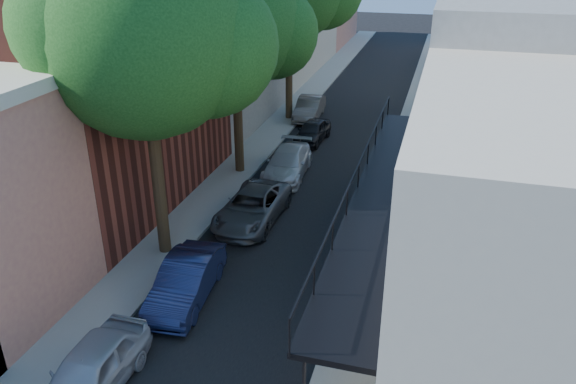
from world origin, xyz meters
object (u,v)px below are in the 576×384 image
Objects in this scene: parked_car_d at (288,163)px; parked_car_f at (309,108)px; parked_car_b at (186,281)px; parked_car_a at (90,372)px; parked_car_c at (252,207)px; oak_near at (159,37)px; oak_mid at (244,26)px; parked_car_e at (312,131)px.

parked_car_d is 9.38m from parked_car_f.
parked_car_a is at bearing -102.33° from parked_car_b.
parked_car_a is 10.15m from parked_car_c.
parked_car_c is 1.03× the size of parked_car_d.
oak_near is 8.04m from parked_car_c.
parked_car_b reaches higher than parked_car_c.
parked_car_d is at bearing 90.44° from parked_car_c.
parked_car_b is 19.97m from parked_car_f.
parked_car_d is at bearing 83.22° from parked_car_b.
parked_car_f is at bearing 84.97° from oak_mid.
parked_car_e is 4.33m from parked_car_f.
parked_car_d reaches higher than parked_car_c.
parked_car_a is at bearing -81.92° from oak_near.
oak_mid is 8.34m from parked_car_c.
oak_near is at bearing -120.88° from parked_car_c.
parked_car_f reaches higher than parked_car_c.
oak_mid is 2.42× the size of parked_car_b.
parked_car_a is 0.96× the size of parked_car_b.
parked_car_e is (0.00, 5.14, -0.06)m from parked_car_d.
parked_car_c is 10.12m from parked_car_e.
oak_near is 7.84m from parked_car_b.
parked_car_b reaches higher than parked_car_a.
parked_car_f is (-1.20, 4.16, 0.08)m from parked_car_e.
parked_car_c is (0.87, 10.11, -0.03)m from parked_car_a.
parked_car_c is (1.94, -4.98, -6.40)m from oak_mid.
parked_car_e is at bearing 83.87° from parked_car_b.
parked_car_d is at bearing -85.45° from parked_car_f.
parked_car_b is at bearing -95.13° from parked_car_d.
parked_car_a is at bearing -96.76° from parked_car_d.
parked_car_d is (0.96, 15.09, -0.02)m from parked_car_a.
oak_mid is 8.48m from parked_car_e.
parked_car_f is at bearing 95.87° from parked_car_c.
parked_car_a is 20.25m from parked_car_e.
parked_car_b is at bearing -86.72° from parked_car_e.
parked_car_b is (0.59, 4.43, 0.01)m from parked_car_a.
parked_car_d is (2.02, -0.01, -6.39)m from oak_mid.
oak_near is at bearing 115.87° from parked_car_b.
parked_car_c is 1.14× the size of parked_car_f.
parked_car_c is at bearing -88.33° from parked_car_f.
parked_car_e is at bearing 68.53° from oak_mid.
oak_mid reaches higher than parked_car_e.
parked_car_e is at bearing 81.46° from oak_near.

